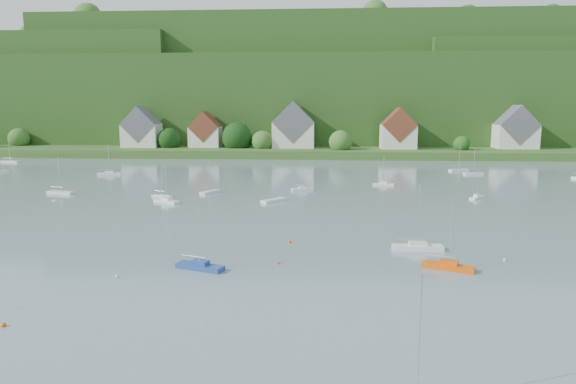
# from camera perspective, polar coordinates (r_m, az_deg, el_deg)

# --- Properties ---
(far_shore_strip) EXTENTS (600.00, 60.00, 3.00)m
(far_shore_strip) POSITION_cam_1_polar(r_m,az_deg,el_deg) (220.41, -0.54, 4.66)
(far_shore_strip) COLOR #2A4F1D
(far_shore_strip) RESTS_ON ground
(forested_ridge) EXTENTS (620.00, 181.22, 69.89)m
(forested_ridge) POSITION_cam_1_polar(r_m,az_deg,el_deg) (288.09, 0.58, 10.02)
(forested_ridge) COLOR #163912
(forested_ridge) RESTS_ON ground
(village_building_0) EXTENTS (14.00, 10.40, 16.00)m
(village_building_0) POSITION_cam_1_polar(r_m,az_deg,el_deg) (218.34, -15.45, 6.39)
(village_building_0) COLOR silver
(village_building_0) RESTS_ON far_shore_strip
(village_building_1) EXTENTS (12.00, 9.36, 14.00)m
(village_building_1) POSITION_cam_1_polar(r_m,az_deg,el_deg) (213.46, -8.87, 6.35)
(village_building_1) COLOR silver
(village_building_1) RESTS_ON far_shore_strip
(village_building_2) EXTENTS (16.00, 11.44, 18.00)m
(village_building_2) POSITION_cam_1_polar(r_m,az_deg,el_deg) (207.57, 0.60, 6.80)
(village_building_2) COLOR silver
(village_building_2) RESTS_ON far_shore_strip
(village_building_3) EXTENTS (13.00, 10.40, 15.50)m
(village_building_3) POSITION_cam_1_polar(r_m,az_deg,el_deg) (207.26, 11.74, 6.37)
(village_building_3) COLOR silver
(village_building_3) RESTS_ON far_shore_strip
(village_building_4) EXTENTS (15.00, 10.40, 16.50)m
(village_building_4) POSITION_cam_1_polar(r_m,az_deg,el_deg) (221.80, 23.26, 6.03)
(village_building_4) COLOR silver
(village_building_4) RESTS_ON far_shore_strip
(near_sailboat_1) EXTENTS (6.26, 3.69, 8.16)m
(near_sailboat_1) POSITION_cam_1_polar(r_m,az_deg,el_deg) (65.15, -9.43, -7.81)
(near_sailboat_1) COLOR #24458F
(near_sailboat_1) RESTS_ON ground
(near_sailboat_3) EXTENTS (6.82, 2.11, 9.14)m
(near_sailboat_3) POSITION_cam_1_polar(r_m,az_deg,el_deg) (74.51, 13.75, -5.74)
(near_sailboat_3) COLOR white
(near_sailboat_3) RESTS_ON ground
(near_sailboat_5) EXTENTS (6.21, 4.06, 8.17)m
(near_sailboat_5) POSITION_cam_1_polar(r_m,az_deg,el_deg) (67.09, 16.87, -7.59)
(near_sailboat_5) COLOR #E9560C
(near_sailboat_5) RESTS_ON ground
(mooring_buoy_0) EXTENTS (0.48, 0.48, 0.48)m
(mooring_buoy_0) POSITION_cam_1_polar(r_m,az_deg,el_deg) (54.98, -28.23, -12.61)
(mooring_buoy_0) COLOR #F95B0A
(mooring_buoy_0) RESTS_ON ground
(mooring_buoy_1) EXTENTS (0.42, 0.42, 0.42)m
(mooring_buoy_1) POSITION_cam_1_polar(r_m,az_deg,el_deg) (64.58, -17.90, -8.71)
(mooring_buoy_1) COLOR silver
(mooring_buoy_1) RESTS_ON ground
(mooring_buoy_2) EXTENTS (0.39, 0.39, 0.39)m
(mooring_buoy_2) POSITION_cam_1_polar(r_m,az_deg,el_deg) (66.47, -1.09, -7.73)
(mooring_buoy_2) COLOR #F95B0A
(mooring_buoy_2) RESTS_ON ground
(mooring_buoy_3) EXTENTS (0.47, 0.47, 0.47)m
(mooring_buoy_3) POSITION_cam_1_polar(r_m,az_deg,el_deg) (76.34, 0.17, -5.47)
(mooring_buoy_3) COLOR #F95B0A
(mooring_buoy_3) RESTS_ON ground
(mooring_buoy_4) EXTENTS (0.43, 0.43, 0.43)m
(mooring_buoy_4) POSITION_cam_1_polar(r_m,az_deg,el_deg) (73.06, 22.22, -6.86)
(mooring_buoy_4) COLOR silver
(mooring_buoy_4) RESTS_ON ground
(far_sailboat_cluster) EXTENTS (204.03, 74.06, 8.71)m
(far_sailboat_cluster) POSITION_cam_1_polar(r_m,az_deg,el_deg) (137.38, -0.25, 1.34)
(far_sailboat_cluster) COLOR white
(far_sailboat_cluster) RESTS_ON ground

